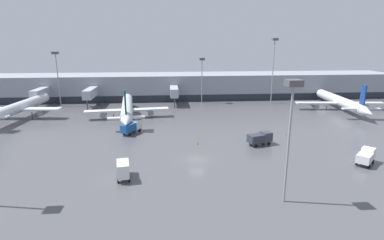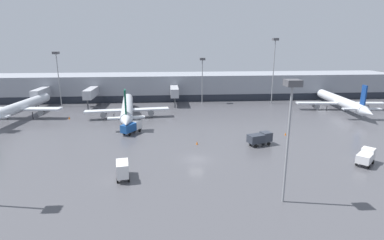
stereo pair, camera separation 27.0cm
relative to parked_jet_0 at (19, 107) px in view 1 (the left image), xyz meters
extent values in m
plane|color=#4C4C51|center=(45.47, -33.55, -3.24)|extent=(320.00, 320.00, 0.00)
cube|color=gray|center=(45.47, 28.45, 1.26)|extent=(160.00, 16.00, 9.00)
cube|color=#1E232D|center=(45.47, 20.40, -2.04)|extent=(156.80, 0.10, 2.40)
cube|color=#A8AAB2|center=(-0.31, 15.34, 1.36)|extent=(2.60, 10.21, 2.80)
cylinder|color=#3F4247|center=(-0.31, 10.84, -1.64)|extent=(0.44, 0.44, 3.20)
cube|color=#A8AAB2|center=(42.78, 15.12, 1.36)|extent=(2.60, 10.66, 2.80)
cylinder|color=#3F4247|center=(42.78, 10.39, -1.64)|extent=(0.44, 0.44, 3.20)
cube|color=#A8AAB2|center=(15.76, 14.60, 1.36)|extent=(2.60, 11.70, 2.80)
cylinder|color=#3F4247|center=(15.76, 9.35, -1.64)|extent=(0.44, 0.44, 3.20)
cylinder|color=silver|center=(0.07, 0.78, 0.07)|extent=(5.32, 27.87, 2.83)
cone|color=silver|center=(1.46, 16.14, 0.07)|extent=(2.96, 3.34, 2.69)
cube|color=silver|center=(0.01, 0.09, -0.50)|extent=(22.45, 5.13, 0.44)
cylinder|color=slate|center=(6.22, -0.47, -1.36)|extent=(1.86, 3.57, 1.56)
cylinder|color=#2D2D33|center=(0.88, 9.76, -2.23)|extent=(0.20, 0.20, 2.04)
cylinder|color=#2D2D33|center=(-3.60, -0.28, -2.23)|extent=(0.20, 0.20, 2.04)
cylinder|color=#2D2D33|center=(3.49, -0.92, -2.23)|extent=(0.20, 0.20, 2.04)
cylinder|color=silver|center=(29.24, -1.12, -0.36)|extent=(6.01, 28.60, 2.99)
cone|color=silver|center=(27.54, 14.65, -0.36)|extent=(3.18, 3.58, 2.85)
cone|color=silver|center=(31.00, -17.50, -0.36)|extent=(3.16, 4.75, 2.70)
cube|color=silver|center=(29.31, -1.83, -0.96)|extent=(22.98, 5.00, 0.44)
cube|color=silver|center=(30.64, -14.13, -0.06)|extent=(8.78, 2.36, 0.35)
cube|color=#0C5138|center=(30.64, -14.13, 3.58)|extent=(0.61, 2.35, 6.09)
cylinder|color=slate|center=(22.96, -2.51, -1.87)|extent=(1.94, 3.00, 1.65)
cylinder|color=slate|center=(35.67, -1.15, -1.87)|extent=(1.94, 3.00, 1.65)
cylinder|color=#2D2D33|center=(28.25, 8.07, -2.48)|extent=(0.20, 0.20, 1.54)
cylinder|color=#2D2D33|center=(25.76, -2.93, -2.48)|extent=(0.20, 0.20, 1.54)
cylinder|color=#2D2D33|center=(33.02, -2.15, -2.48)|extent=(0.20, 0.20, 1.54)
cylinder|color=silver|center=(94.23, 4.21, -0.57)|extent=(5.69, 28.35, 2.94)
cone|color=silver|center=(95.77, 19.86, -0.57)|extent=(3.10, 3.50, 2.80)
cone|color=silver|center=(92.63, -12.02, -0.57)|extent=(3.07, 4.65, 2.65)
cube|color=silver|center=(94.16, 3.51, -1.16)|extent=(27.13, 5.08, 0.44)
cube|color=silver|center=(92.96, -8.70, -0.27)|extent=(10.35, 2.37, 0.35)
cube|color=navy|center=(92.96, -8.70, 3.25)|extent=(0.57, 2.22, 5.87)
cylinder|color=slate|center=(86.63, 4.25, -2.05)|extent=(1.87, 2.83, 1.62)
cylinder|color=slate|center=(101.69, 2.77, -2.05)|extent=(1.87, 2.83, 1.62)
cylinder|color=#2D2D33|center=(95.13, 13.33, -2.57)|extent=(0.20, 0.20, 1.35)
cylinder|color=#2D2D33|center=(89.79, 3.23, -2.57)|extent=(0.20, 0.20, 1.35)
cylinder|color=#2D2D33|center=(98.39, 2.38, -2.57)|extent=(0.20, 0.20, 1.35)
cube|color=#19478C|center=(31.45, -17.39, -1.65)|extent=(3.51, 4.03, 1.79)
cube|color=silver|center=(33.03, -14.94, -1.59)|extent=(2.67, 2.81, 1.92)
cylinder|color=black|center=(32.38, -14.42, -2.89)|extent=(0.59, 0.72, 0.70)
cylinder|color=black|center=(33.77, -15.32, -2.89)|extent=(0.59, 0.72, 0.70)
cylinder|color=black|center=(30.40, -17.48, -2.89)|extent=(0.59, 0.72, 0.70)
cylinder|color=black|center=(31.80, -18.38, -2.89)|extent=(0.59, 0.72, 0.70)
cube|color=silver|center=(73.65, -38.91, -1.84)|extent=(3.51, 3.46, 1.41)
cube|color=silver|center=(75.34, -37.37, -1.58)|extent=(2.62, 2.64, 1.93)
cylinder|color=black|center=(74.76, -36.63, -2.89)|extent=(0.69, 0.66, 0.70)
cylinder|color=black|center=(76.02, -38.02, -2.89)|extent=(0.69, 0.66, 0.70)
cylinder|color=black|center=(72.64, -38.56, -2.89)|extent=(0.69, 0.66, 0.70)
cylinder|color=black|center=(73.90, -39.95, -2.89)|extent=(0.69, 0.66, 0.70)
cube|color=#2D333D|center=(58.24, -27.21, -1.73)|extent=(3.62, 3.02, 1.63)
cube|color=#333842|center=(60.61, -26.41, -1.59)|extent=(2.45, 2.53, 1.90)
cylinder|color=black|center=(60.38, -25.48, -2.89)|extent=(0.74, 0.46, 0.70)
cylinder|color=black|center=(60.99, -27.31, -2.89)|extent=(0.74, 0.46, 0.70)
cylinder|color=black|center=(57.41, -26.46, -2.89)|extent=(0.74, 0.46, 0.70)
cylinder|color=black|center=(58.02, -28.29, -2.89)|extent=(0.74, 0.46, 0.70)
cube|color=silver|center=(33.20, -39.52, -1.64)|extent=(2.24, 2.92, 1.81)
cube|color=silver|center=(33.54, -41.65, -1.47)|extent=(1.99, 1.89, 2.15)
cylinder|color=black|center=(34.37, -41.58, -2.89)|extent=(0.36, 0.73, 0.70)
cylinder|color=black|center=(32.73, -41.84, -2.89)|extent=(0.36, 0.73, 0.70)
cylinder|color=black|center=(33.95, -38.93, -2.89)|extent=(0.36, 0.73, 0.70)
cylinder|color=black|center=(32.31, -39.19, -2.89)|extent=(0.36, 0.73, 0.70)
cone|color=orange|center=(46.37, -25.49, -2.88)|extent=(0.39, 0.39, 0.73)
cone|color=orange|center=(67.08, -20.85, -2.92)|extent=(0.38, 0.38, 0.65)
cone|color=orange|center=(13.38, -1.66, -2.86)|extent=(0.43, 0.43, 0.77)
cylinder|color=gray|center=(55.50, -49.23, 4.46)|extent=(0.30, 0.30, 15.42)
cube|color=#4C4C51|center=(55.50, -49.23, 12.57)|extent=(1.80, 1.80, 0.80)
cylinder|color=gray|center=(76.06, 14.72, 7.26)|extent=(0.30, 0.30, 21.00)
cube|color=#4C4C51|center=(76.06, 14.72, 18.16)|extent=(1.80, 1.80, 0.80)
cylinder|color=gray|center=(52.42, 17.83, 4.06)|extent=(0.30, 0.30, 14.61)
cube|color=#4C4C51|center=(52.42, 17.83, 11.77)|extent=(1.80, 1.80, 0.80)
cylinder|color=gray|center=(5.43, 16.42, 5.16)|extent=(0.30, 0.30, 16.81)
cube|color=#4C4C51|center=(5.43, 16.42, 13.96)|extent=(1.80, 1.80, 0.80)
camera|label=1|loc=(40.26, -83.83, 17.32)|focal=28.00mm
camera|label=2|loc=(40.53, -83.85, 17.32)|focal=28.00mm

